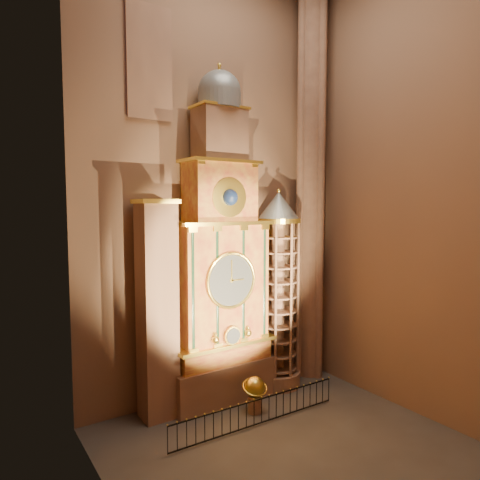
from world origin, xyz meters
TOP-DOWN VIEW (x-y plane):
  - floor at (0.00, 0.00)m, footprint 14.00×14.00m
  - wall_back at (0.00, 6.00)m, footprint 22.00×0.00m
  - wall_left at (-7.00, 0.00)m, footprint 0.00×22.00m
  - wall_right at (7.00, 0.00)m, footprint 0.00×22.00m
  - astronomical_clock at (0.00, 4.96)m, footprint 5.60×2.41m
  - portrait_tower at (-3.40, 4.98)m, footprint 1.80×1.60m
  - stair_turret at (3.50, 4.70)m, footprint 2.50×2.50m
  - gothic_pier at (6.10, 5.00)m, footprint 2.04×2.04m
  - stained_glass_window at (-3.20, 5.92)m, footprint 2.20×0.14m
  - celestial_globe at (0.59, 2.79)m, footprint 1.35×1.29m
  - iron_railing at (-0.04, 1.69)m, footprint 8.69×0.26m

SIDE VIEW (x-z plane):
  - floor at x=0.00m, z-range 0.00..0.00m
  - iron_railing at x=-0.04m, z-range 0.05..1.24m
  - celestial_globe at x=0.59m, z-range 0.17..1.92m
  - portrait_tower at x=-3.40m, z-range 0.05..10.25m
  - stair_turret at x=3.50m, z-range -0.13..10.67m
  - astronomical_clock at x=0.00m, z-range -1.67..15.03m
  - wall_back at x=0.00m, z-range 0.00..22.00m
  - wall_left at x=-7.00m, z-range 0.00..22.00m
  - wall_right at x=7.00m, z-range 0.00..22.00m
  - gothic_pier at x=6.10m, z-range 0.00..22.00m
  - stained_glass_window at x=-3.20m, z-range 13.90..19.10m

